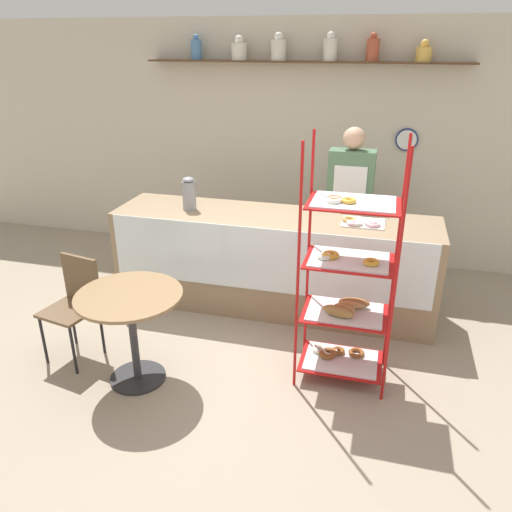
# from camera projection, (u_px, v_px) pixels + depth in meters

# --- Properties ---
(ground_plane) EXTENTS (14.00, 14.00, 0.00)m
(ground_plane) POSITION_uv_depth(u_px,v_px,m) (245.00, 361.00, 4.16)
(ground_plane) COLOR gray
(back_wall) EXTENTS (10.00, 0.30, 2.70)m
(back_wall) POSITION_uv_depth(u_px,v_px,m) (302.00, 142.00, 5.76)
(back_wall) COLOR beige
(back_wall) RESTS_ON ground_plane
(display_counter) EXTENTS (3.07, 0.74, 0.95)m
(display_counter) POSITION_uv_depth(u_px,v_px,m) (273.00, 261.00, 4.86)
(display_counter) COLOR #937A5B
(display_counter) RESTS_ON ground_plane
(pastry_rack) EXTENTS (0.68, 0.48, 1.88)m
(pastry_rack) POSITION_uv_depth(u_px,v_px,m) (346.00, 290.00, 3.70)
(pastry_rack) COLOR #B71414
(pastry_rack) RESTS_ON ground_plane
(person_worker) EXTENTS (0.44, 0.23, 1.71)m
(person_worker) POSITION_uv_depth(u_px,v_px,m) (349.00, 205.00, 5.00)
(person_worker) COLOR #282833
(person_worker) RESTS_ON ground_plane
(cafe_table) EXTENTS (0.79, 0.79, 0.75)m
(cafe_table) POSITION_uv_depth(u_px,v_px,m) (131.00, 315.00, 3.72)
(cafe_table) COLOR #262628
(cafe_table) RESTS_ON ground_plane
(cafe_chair) EXTENTS (0.45, 0.45, 0.86)m
(cafe_chair) POSITION_uv_depth(u_px,v_px,m) (75.00, 298.00, 4.06)
(cafe_chair) COLOR black
(cafe_chair) RESTS_ON ground_plane
(coffee_carafe) EXTENTS (0.13, 0.13, 0.32)m
(coffee_carafe) POSITION_uv_depth(u_px,v_px,m) (189.00, 194.00, 4.78)
(coffee_carafe) COLOR gray
(coffee_carafe) RESTS_ON display_counter
(donut_tray_counter) EXTENTS (0.38, 0.30, 0.04)m
(donut_tray_counter) POSITION_uv_depth(u_px,v_px,m) (361.00, 223.00, 4.43)
(donut_tray_counter) COLOR white
(donut_tray_counter) RESTS_ON display_counter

